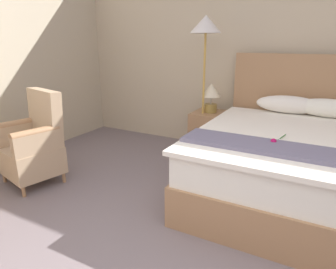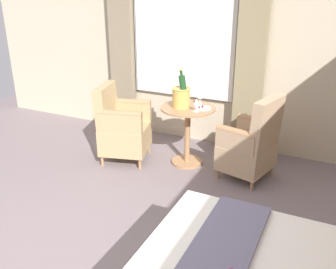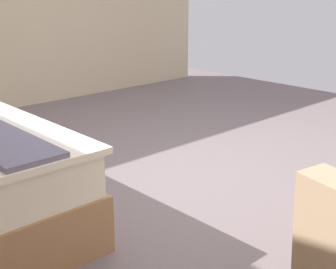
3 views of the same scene
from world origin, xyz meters
name	(u,v)px [view 2 (image 2 of 3)]	position (x,y,z in m)	size (l,w,h in m)	color
wall_window_side	(186,43)	(-3.12, 0.00, 1.36)	(0.27, 6.58, 2.72)	beige
side_table_round	(187,129)	(-2.31, 0.38, 0.46)	(0.66, 0.66, 0.74)	#A67851
champagne_bucket	(181,95)	(-2.29, 0.31, 0.88)	(0.22, 0.22, 0.47)	tan
wine_glass_near_bucket	(197,102)	(-2.21, 0.53, 0.84)	(0.07, 0.07, 0.15)	white
wine_glass_near_edge	(200,96)	(-2.47, 0.47, 0.85)	(0.07, 0.07, 0.16)	white
snack_plate	(203,108)	(-2.35, 0.56, 0.74)	(0.19, 0.19, 0.04)	white
armchair_by_window	(251,144)	(-2.28, 1.18, 0.42)	(0.68, 0.66, 0.99)	#A67851
armchair_facing_bed	(122,127)	(-2.07, -0.40, 0.43)	(0.70, 0.71, 0.97)	#A67851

